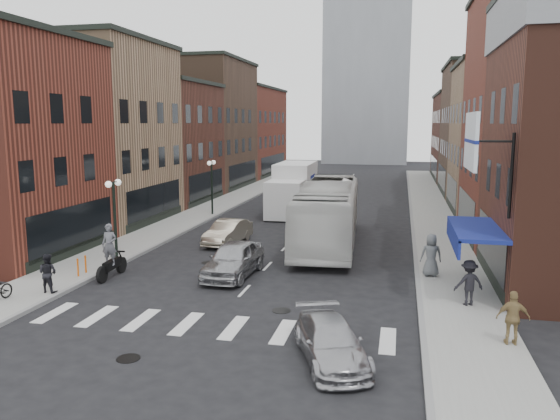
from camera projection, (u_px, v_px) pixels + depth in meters
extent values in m
plane|color=black|center=(237.00, 298.00, 21.45)|extent=(160.00, 160.00, 0.00)
cube|color=gray|center=(216.00, 206.00, 44.46)|extent=(3.00, 74.00, 0.15)
cube|color=gray|center=(432.00, 214.00, 40.82)|extent=(3.00, 74.00, 0.15)
cube|color=gray|center=(234.00, 208.00, 44.15)|extent=(0.20, 74.00, 0.16)
cube|color=gray|center=(411.00, 214.00, 41.16)|extent=(0.20, 74.00, 0.16)
cube|color=silver|center=(211.00, 326.00, 18.56)|extent=(12.00, 2.20, 0.01)
cube|color=black|center=(74.00, 227.00, 27.68)|extent=(0.08, 7.20, 2.20)
cube|color=#947051|center=(85.00, 135.00, 37.20)|extent=(10.00, 10.00, 12.00)
cube|color=black|center=(155.00, 201.00, 36.84)|extent=(0.08, 8.00, 2.20)
cube|color=black|center=(80.00, 42.00, 36.23)|extent=(10.30, 10.20, 0.30)
cube|color=#4D261B|center=(151.00, 144.00, 47.00)|extent=(10.00, 10.00, 10.00)
cube|color=black|center=(207.00, 185.00, 46.47)|extent=(0.08, 8.00, 2.20)
cube|color=black|center=(149.00, 83.00, 46.18)|extent=(10.30, 10.20, 0.30)
cube|color=#4D3626|center=(197.00, 126.00, 57.37)|extent=(10.00, 12.00, 13.00)
cube|color=black|center=(243.00, 173.00, 57.08)|extent=(0.08, 9.60, 2.20)
cube|color=black|center=(195.00, 61.00, 56.31)|extent=(10.30, 12.20, 0.30)
cube|color=maroon|center=(236.00, 133.00, 71.02)|extent=(10.00, 16.00, 11.00)
cube|color=black|center=(273.00, 164.00, 70.57)|extent=(0.08, 12.80, 2.20)
cube|color=black|center=(236.00, 89.00, 70.12)|extent=(10.30, 16.20, 0.30)
cube|color=black|center=(491.00, 246.00, 23.39)|extent=(0.08, 7.20, 2.20)
cube|color=black|center=(466.00, 211.00, 32.55)|extent=(0.08, 8.00, 2.20)
cube|color=#947051|center=(524.00, 141.00, 40.50)|extent=(10.00, 10.00, 11.00)
cube|color=black|center=(452.00, 191.00, 42.18)|extent=(0.08, 8.00, 2.20)
cube|color=black|center=(530.00, 63.00, 39.60)|extent=(10.30, 10.20, 0.30)
cube|color=#4D3626|center=(499.00, 132.00, 51.02)|extent=(10.00, 12.00, 12.00)
cube|color=black|center=(442.00, 177.00, 52.79)|extent=(0.08, 9.60, 2.20)
cube|color=black|center=(503.00, 64.00, 50.05)|extent=(10.30, 12.20, 0.30)
cube|color=#4D261B|center=(478.00, 138.00, 64.68)|extent=(10.00, 16.00, 10.00)
cube|color=black|center=(434.00, 166.00, 66.28)|extent=(0.08, 12.80, 2.20)
cube|color=black|center=(481.00, 94.00, 63.86)|extent=(10.30, 16.20, 0.30)
cube|color=navy|center=(476.00, 229.00, 21.48)|extent=(1.80, 5.00, 0.15)
cube|color=navy|center=(453.00, 237.00, 21.72)|extent=(0.10, 5.00, 0.70)
cylinder|color=black|center=(511.00, 176.00, 19.02)|extent=(0.12, 0.12, 3.00)
cylinder|color=black|center=(492.00, 141.00, 18.98)|extent=(1.40, 0.08, 0.08)
cube|color=silver|center=(471.00, 141.00, 19.13)|extent=(0.12, 3.00, 2.00)
cube|color=#9399A0|center=(369.00, 15.00, 92.67)|extent=(14.00, 14.00, 50.00)
cylinder|color=black|center=(115.00, 223.00, 26.57)|extent=(0.14, 0.14, 4.00)
cylinder|color=black|center=(113.00, 182.00, 26.26)|extent=(0.06, 0.90, 0.06)
sphere|color=white|center=(108.00, 184.00, 25.83)|extent=(0.32, 0.32, 0.32)
sphere|color=white|center=(118.00, 182.00, 26.70)|extent=(0.32, 0.32, 0.32)
cylinder|color=black|center=(212.00, 189.00, 40.07)|extent=(0.14, 0.14, 4.00)
cylinder|color=black|center=(211.00, 162.00, 39.75)|extent=(0.06, 0.90, 0.06)
sphere|color=white|center=(209.00, 163.00, 39.32)|extent=(0.32, 0.32, 0.32)
sphere|color=white|center=(213.00, 162.00, 40.19)|extent=(0.32, 0.32, 0.32)
cylinder|color=#D8590C|center=(78.00, 267.00, 23.95)|extent=(0.08, 0.08, 0.80)
cylinder|color=#D8590C|center=(86.00, 264.00, 24.53)|extent=(0.08, 0.08, 0.80)
cube|color=silver|center=(285.00, 200.00, 38.71)|extent=(2.58, 2.79, 2.65)
cube|color=black|center=(285.00, 196.00, 38.67)|extent=(2.61, 1.52, 1.16)
cube|color=silver|center=(296.00, 183.00, 42.46)|extent=(2.73, 5.55, 3.07)
cube|color=navy|center=(296.00, 183.00, 42.46)|extent=(2.72, 2.16, 1.27)
cube|color=black|center=(295.00, 205.00, 42.54)|extent=(2.43, 6.92, 0.37)
cylinder|color=black|center=(269.00, 212.00, 39.33)|extent=(0.30, 0.95, 0.95)
cylinder|color=black|center=(302.00, 213.00, 38.80)|extent=(0.30, 0.95, 0.95)
cylinder|color=black|center=(280.00, 205.00, 42.80)|extent=(0.30, 0.95, 0.95)
cylinder|color=black|center=(311.00, 206.00, 42.27)|extent=(0.30, 0.95, 0.95)
cylinder|color=black|center=(285.00, 201.00, 44.84)|extent=(0.30, 0.95, 0.95)
cylinder|color=black|center=(315.00, 202.00, 44.32)|extent=(0.30, 0.95, 0.95)
cylinder|color=black|center=(121.00, 265.00, 25.09)|extent=(0.16, 0.74, 0.74)
cylinder|color=black|center=(102.00, 275.00, 23.47)|extent=(0.16, 0.74, 0.74)
cube|color=black|center=(112.00, 264.00, 24.24)|extent=(0.40, 1.36, 0.39)
cube|color=black|center=(118.00, 251.00, 24.76)|extent=(0.62, 0.12, 0.07)
imported|color=#5B5C63|center=(109.00, 245.00, 23.99)|extent=(0.71, 0.50, 1.85)
imported|color=silver|center=(328.00, 213.00, 30.69)|extent=(3.80, 13.05, 3.59)
imported|color=#A9A9AD|center=(233.00, 259.00, 24.45)|extent=(2.05, 4.67, 1.57)
imported|color=#BDB099|center=(228.00, 232.00, 31.02)|extent=(1.91, 4.26, 1.36)
imported|color=#A9A8AD|center=(331.00, 342.00, 15.72)|extent=(3.01, 4.40, 1.18)
imported|color=black|center=(48.00, 273.00, 21.66)|extent=(0.78, 0.47, 1.57)
imported|color=black|center=(469.00, 283.00, 20.12)|extent=(1.22, 0.88, 1.71)
imported|color=olive|center=(513.00, 318.00, 16.53)|extent=(0.99, 0.51, 1.68)
imported|color=#5B5F63|center=(431.00, 255.00, 23.94)|extent=(0.99, 0.71, 1.89)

